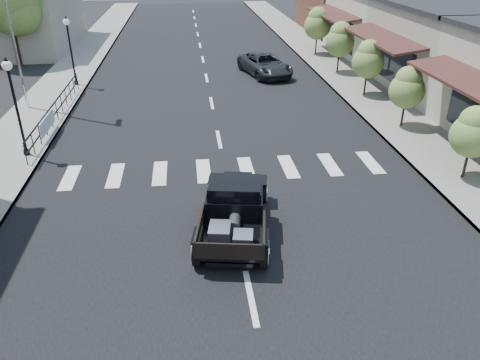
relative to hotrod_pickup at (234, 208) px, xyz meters
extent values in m
plane|color=black|center=(0.09, 0.11, -0.79)|extent=(120.00, 120.00, 0.00)
cube|color=black|center=(0.09, 15.11, -0.78)|extent=(14.00, 80.00, 0.02)
cube|color=gray|center=(-8.41, 15.11, -0.71)|extent=(3.00, 80.00, 0.15)
cube|color=gray|center=(8.59, 15.11, -0.71)|extent=(3.00, 80.00, 0.15)
cube|color=#A19787|center=(-14.91, 28.11, 1.71)|extent=(10.00, 12.00, 5.00)
cube|color=#A79F8C|center=(15.09, 13.11, 1.46)|extent=(10.00, 9.00, 4.50)
cube|color=#B6AF9A|center=(15.09, 22.11, 1.46)|extent=(10.00, 9.00, 4.50)
imported|color=black|center=(3.77, 17.42, -0.13)|extent=(3.28, 5.11, 1.31)
camera|label=1|loc=(-1.18, -11.46, 6.87)|focal=35.00mm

